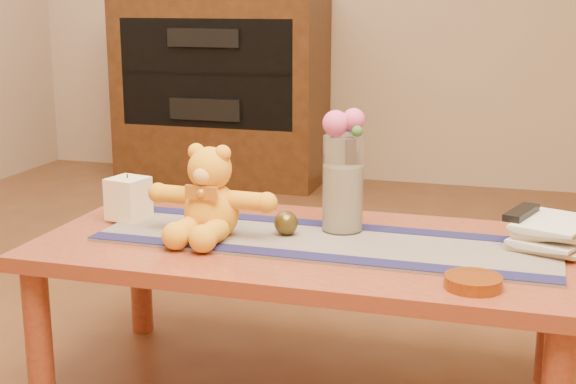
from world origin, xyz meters
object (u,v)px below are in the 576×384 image
(tv_remote, at_px, (521,213))
(teddy_bear, at_px, (211,193))
(amber_dish, at_px, (473,282))
(book_bottom, at_px, (521,239))
(pillar_candle, at_px, (128,198))
(glass_vase, at_px, (343,184))
(bronze_ball, at_px, (286,223))

(tv_remote, bearing_deg, teddy_bear, -149.55)
(teddy_bear, bearing_deg, amber_dish, -12.52)
(book_bottom, height_order, amber_dish, amber_dish)
(pillar_candle, bearing_deg, book_bottom, 5.30)
(teddy_bear, xyz_separation_m, glass_vase, (0.33, 0.14, 0.01))
(teddy_bear, xyz_separation_m, book_bottom, (0.79, 0.18, -0.11))
(tv_remote, bearing_deg, pillar_candle, -157.13)
(pillar_candle, height_order, amber_dish, pillar_candle)
(pillar_candle, bearing_deg, glass_vase, 5.30)
(tv_remote, bearing_deg, bronze_ball, -150.75)
(glass_vase, distance_m, amber_dish, 0.52)
(bronze_ball, distance_m, book_bottom, 0.62)
(tv_remote, bearing_deg, book_bottom, 90.00)
(teddy_bear, height_order, glass_vase, glass_vase)
(pillar_candle, bearing_deg, teddy_bear, -16.02)
(bronze_ball, xyz_separation_m, tv_remote, (0.60, 0.12, 0.04))
(glass_vase, height_order, bronze_ball, glass_vase)
(teddy_bear, xyz_separation_m, tv_remote, (0.79, 0.17, -0.04))
(bronze_ball, bearing_deg, teddy_bear, -163.90)
(glass_vase, bearing_deg, book_bottom, 5.30)
(glass_vase, xyz_separation_m, bronze_ball, (-0.13, -0.08, -0.10))
(bronze_ball, bearing_deg, glass_vase, 32.22)
(teddy_bear, height_order, bronze_ball, teddy_bear)
(teddy_bear, height_order, pillar_candle, teddy_bear)
(book_bottom, distance_m, tv_remote, 0.08)
(book_bottom, xyz_separation_m, amber_dish, (-0.10, -0.38, 0.00))
(pillar_candle, relative_size, book_bottom, 0.53)
(glass_vase, distance_m, tv_remote, 0.47)
(tv_remote, bearing_deg, glass_vase, -157.77)
(bronze_ball, height_order, tv_remote, tv_remote)
(pillar_candle, bearing_deg, amber_dish, -15.83)
(teddy_bear, distance_m, tv_remote, 0.81)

